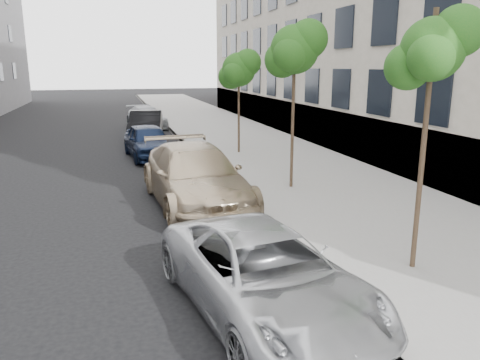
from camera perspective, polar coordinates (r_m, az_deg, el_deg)
name	(u,v)px	position (r m, az deg, el deg)	size (l,w,h in m)	color
ground	(287,339)	(7.44, 5.78, -18.68)	(160.00, 160.00, 0.00)	black
sidewalk	(217,127)	(30.81, -2.85, 6.45)	(6.40, 72.00, 0.14)	gray
curb	(169,129)	(30.29, -8.66, 6.19)	(0.15, 72.00, 0.14)	#9E9B93
tree_near	(434,50)	(9.21, 22.55, 14.40)	(1.52, 1.32, 4.87)	#38281C
tree_mid	(295,49)	(14.92, 6.77, 15.52)	(1.81, 1.61, 5.22)	#38281C
tree_far	(239,70)	(21.08, -0.09, 13.31)	(1.80, 1.60, 4.57)	#38281C
minivan	(265,274)	(7.74, 3.03, -11.42)	(2.30, 4.99, 1.39)	silver
suv	(195,177)	(13.56, -5.46, 0.41)	(2.43, 5.98, 1.74)	tan
sedan_blue	(148,141)	(21.07, -11.11, 4.66)	(1.75, 4.36, 1.49)	#0F1932
sedan_black	(146,126)	(26.21, -11.38, 6.51)	(1.68, 4.81, 1.59)	black
sedan_rear	(146,117)	(31.60, -11.35, 7.52)	(1.94, 4.77, 1.38)	#9C9FA4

